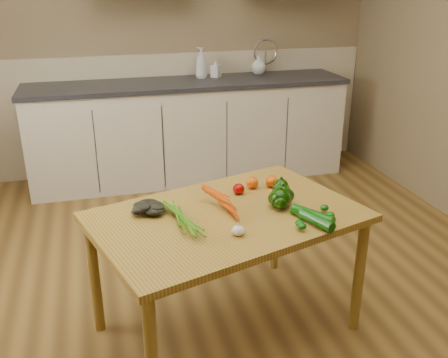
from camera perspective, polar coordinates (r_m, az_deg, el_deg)
name	(u,v)px	position (r m, az deg, el deg)	size (l,w,h in m)	color
room	(225,89)	(2.45, 0.09, 10.24)	(4.04, 5.04, 2.64)	brown
counter_run	(190,129)	(4.60, -3.90, 5.72)	(2.84, 0.64, 1.14)	beige
table	(227,228)	(2.47, 0.38, -5.58)	(1.45, 1.15, 0.68)	#AB8131
soap_bottle_a	(201,63)	(4.59, -2.62, 13.12)	(0.10, 0.11, 0.27)	silver
soap_bottle_b	(216,68)	(4.64, -0.94, 12.58)	(0.08, 0.08, 0.17)	silver
soap_bottle_c	(259,65)	(4.81, 3.99, 12.91)	(0.14, 0.14, 0.17)	silver
carrot_bunch	(211,208)	(2.42, -1.52, -3.37)	(0.24, 0.18, 0.06)	#D04604
leafy_greens	(144,205)	(2.45, -9.07, -2.92)	(0.18, 0.16, 0.09)	black
garlic_bulb	(238,231)	(2.23, 1.63, -5.91)	(0.06, 0.06, 0.05)	white
pepper_a	(282,195)	(2.53, 6.67, -1.84)	(0.10, 0.10, 0.10)	black
pepper_b	(281,186)	(2.66, 6.54, -0.83)	(0.08, 0.08, 0.08)	black
pepper_c	(280,199)	(2.49, 6.44, -2.26)	(0.10, 0.10, 0.10)	black
tomato_a	(239,189)	(2.64, 1.69, -1.13)	(0.06, 0.06, 0.06)	#910602
tomato_b	(252,183)	(2.72, 3.24, -0.42)	(0.07, 0.07, 0.06)	#DE4B05
tomato_c	(272,181)	(2.74, 5.48, -0.27)	(0.07, 0.07, 0.06)	#DE4B05
zucchini_a	(312,215)	(2.40, 10.07, -4.10)	(0.05, 0.05, 0.22)	#084106
zucchini_b	(317,220)	(2.35, 10.53, -4.68)	(0.05, 0.05, 0.19)	#084106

